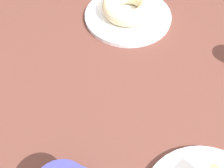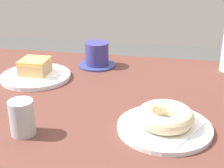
# 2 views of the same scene
# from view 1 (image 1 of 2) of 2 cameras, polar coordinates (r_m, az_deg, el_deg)

# --- Properties ---
(table) EXTENTS (1.20, 0.75, 0.70)m
(table) POSITION_cam_1_polar(r_m,az_deg,el_deg) (0.66, 8.31, -8.94)
(table) COLOR brown
(table) RESTS_ON ground_plane
(plate_sugar_ring) EXTENTS (0.21, 0.21, 0.01)m
(plate_sugar_ring) POSITION_cam_1_polar(r_m,az_deg,el_deg) (0.74, 3.15, 13.24)
(plate_sugar_ring) COLOR white
(plate_sugar_ring) RESTS_ON table
(napkin_sugar_ring) EXTENTS (0.18, 0.18, 0.00)m
(napkin_sugar_ring) POSITION_cam_1_polar(r_m,az_deg,el_deg) (0.73, 3.18, 13.66)
(napkin_sugar_ring) COLOR white
(napkin_sugar_ring) RESTS_ON plate_sugar_ring
(donut_sugar_ring) EXTENTS (0.13, 0.13, 0.04)m
(donut_sugar_ring) POSITION_cam_1_polar(r_m,az_deg,el_deg) (0.72, 3.26, 14.98)
(donut_sugar_ring) COLOR beige
(donut_sugar_ring) RESTS_ON napkin_sugar_ring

